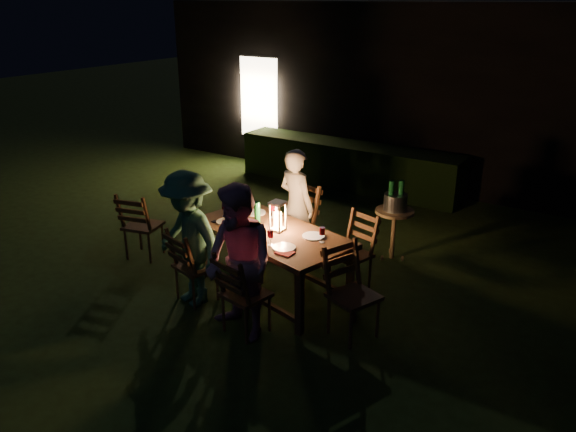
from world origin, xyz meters
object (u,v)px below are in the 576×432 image
Objects in this scene: bottle_table at (257,213)px; chair_near_left at (195,278)px; person_opp_right at (239,263)px; dining_table at (272,237)px; chair_near_right at (245,307)px; bottle_bucket_b at (400,198)px; lantern at (278,218)px; side_table at (394,216)px; chair_end at (352,309)px; person_house_side at (296,206)px; person_opp_left at (189,239)px; ice_bucket at (395,202)px; bottle_bucket_a at (391,199)px; chair_far_right at (351,265)px; chair_far_left at (294,238)px; chair_spare at (143,237)px.

chair_near_left is at bearing -118.68° from bottle_table.
person_opp_right is at bearing -3.33° from chair_near_left.
dining_table is at bearing 59.57° from chair_near_left.
bottle_bucket_b reaches higher than chair_near_right.
lantern is 0.51× the size of side_table.
person_house_side reaches higher than chair_end.
person_opp_left is (-1.83, -0.39, 0.48)m from chair_end.
ice_bucket is at bearing 72.19° from person_opp_left.
chair_near_right is at bearing -61.77° from bottle_table.
person_opp_right is (-0.01, -0.05, 0.52)m from chair_near_right.
bottle_bucket_a is (0.53, 2.51, 0.04)m from person_opp_right.
chair_near_left is 1.85m from chair_end.
side_table is (0.58, 2.55, -0.21)m from person_opp_right.
chair_end is (1.19, -0.30, -0.41)m from dining_table.
dining_table is at bearing -116.36° from ice_bucket.
chair_far_right is 1.10m from lantern.
chair_far_left is at bearing 1.60° from chair_far_right.
person_house_side reaches higher than chair_far_left.
bottle_table is at bearing 76.29° from person_opp_left.
chair_spare is 0.64× the size of person_house_side.
lantern is 1.09× the size of bottle_bucket_a.
chair_spare is at bearing 173.89° from chair_near_left.
person_opp_right is at bearing -102.76° from side_table.
chair_spare reaches higher than chair_near_left.
chair_spare is 1.43× the size of side_table.
chair_end is (0.47, -0.91, 0.01)m from chair_far_right.
person_opp_left is 2.74m from ice_bucket.
bottle_table reaches higher than chair_spare.
chair_far_left is 1.00m from bottle_table.
person_house_side is (-0.96, 0.29, 0.47)m from chair_far_right.
bottle_bucket_b is (0.14, 1.07, 0.56)m from chair_far_right.
side_table is at bearing 38.66° from bottle_bucket_a.
person_house_side is at bearing 89.89° from chair_near_left.
chair_spare is at bearing -147.53° from side_table.
person_opp_right is at bearing -79.41° from lantern.
bottle_table is 0.41× the size of side_table.
lantern is (-0.66, -0.58, 0.66)m from chair_far_right.
chair_far_left is 1.13× the size of chair_far_right.
side_table is at bearing -79.23° from chair_far_right.
bottle_table is at bearing 45.62° from chair_far_right.
lantern is 1.09× the size of bottle_bucket_b.
person_opp_right reaches higher than dining_table.
chair_far_left is 1.08× the size of chair_end.
chair_far_right is 2.97× the size of bottle_bucket_b.
side_table is (1.44, 2.28, 0.32)m from chair_near_left.
dining_table reaches higher than side_table.
bottle_bucket_a reaches higher than ice_bucket.
chair_far_right is 1.02m from chair_end.
lantern is (-0.18, 0.94, 0.14)m from person_opp_right.
chair_near_left is at bearing 90.00° from person_house_side.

